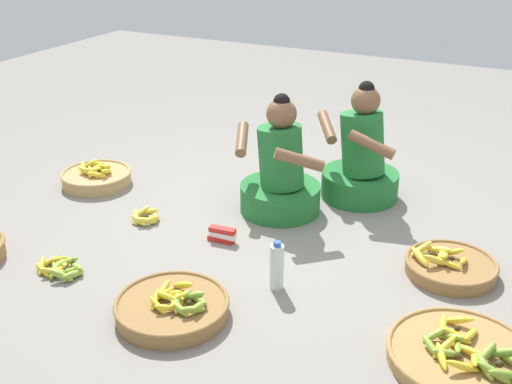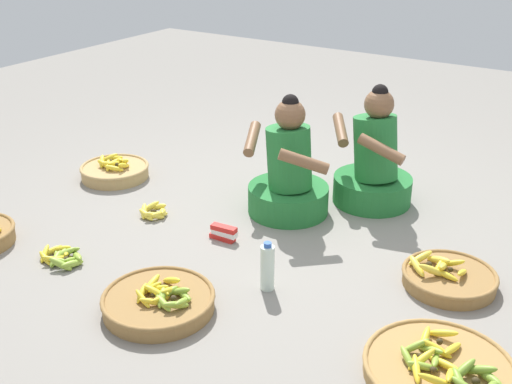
# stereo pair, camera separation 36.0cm
# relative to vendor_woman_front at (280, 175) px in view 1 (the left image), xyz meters

# --- Properties ---
(ground_plane) EXTENTS (10.00, 10.00, 0.00)m
(ground_plane) POSITION_rel_vendor_woman_front_xyz_m (0.08, -0.30, -0.25)
(ground_plane) COLOR gray
(vendor_woman_front) EXTENTS (0.72, 0.54, 0.79)m
(vendor_woman_front) POSITION_rel_vendor_woman_front_xyz_m (0.00, 0.00, 0.00)
(vendor_woman_front) COLOR #237233
(vendor_woman_front) RESTS_ON ground
(vendor_woman_behind) EXTENTS (0.64, 0.52, 0.81)m
(vendor_woman_behind) POSITION_rel_vendor_woman_front_xyz_m (0.39, 0.44, 0.01)
(vendor_woman_behind) COLOR #237233
(vendor_woman_behind) RESTS_ON ground
(banana_basket_back_left) EXTENTS (0.65, 0.65, 0.15)m
(banana_basket_back_left) POSITION_rel_vendor_woman_front_xyz_m (1.34, -1.03, -0.21)
(banana_basket_back_left) COLOR #A87F47
(banana_basket_back_left) RESTS_ON ground
(banana_basket_back_right) EXTENTS (0.56, 0.56, 0.15)m
(banana_basket_back_right) POSITION_rel_vendor_woman_front_xyz_m (0.02, -1.29, -0.20)
(banana_basket_back_right) COLOR olive
(banana_basket_back_right) RESTS_ON ground
(banana_basket_near_bicycle) EXTENTS (0.50, 0.50, 0.16)m
(banana_basket_near_bicycle) POSITION_rel_vendor_woman_front_xyz_m (1.15, -0.30, -0.20)
(banana_basket_near_bicycle) COLOR olive
(banana_basket_near_bicycle) RESTS_ON ground
(banana_basket_front_right) EXTENTS (0.50, 0.50, 0.16)m
(banana_basket_front_right) POSITION_rel_vendor_woman_front_xyz_m (-1.35, -0.19, -0.19)
(banana_basket_front_right) COLOR tan
(banana_basket_front_right) RESTS_ON ground
(loose_bananas_mid_left) EXTENTS (0.21, 0.21, 0.09)m
(loose_bananas_mid_left) POSITION_rel_vendor_woman_front_xyz_m (-0.69, -0.52, -0.22)
(loose_bananas_mid_left) COLOR yellow
(loose_bananas_mid_left) RESTS_ON ground
(loose_bananas_front_center) EXTENTS (0.30, 0.22, 0.09)m
(loose_bananas_front_center) POSITION_rel_vendor_woman_front_xyz_m (-0.74, -1.23, -0.22)
(loose_bananas_front_center) COLOR #8CAD38
(loose_bananas_front_center) RESTS_ON ground
(water_bottle) EXTENTS (0.07, 0.07, 0.27)m
(water_bottle) POSITION_rel_vendor_woman_front_xyz_m (0.37, -0.84, -0.12)
(water_bottle) COLOR silver
(water_bottle) RESTS_ON ground
(packet_carton_stack) EXTENTS (0.17, 0.06, 0.09)m
(packet_carton_stack) POSITION_rel_vendor_woman_front_xyz_m (-0.13, -0.53, -0.21)
(packet_carton_stack) COLOR red
(packet_carton_stack) RESTS_ON ground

